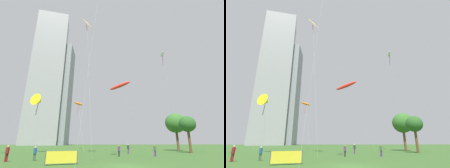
% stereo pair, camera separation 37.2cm
% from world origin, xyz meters
% --- Properties ---
extents(ground, '(280.00, 280.00, 0.00)m').
position_xyz_m(ground, '(0.00, 0.00, 0.00)').
color(ground, '#335623').
extents(person_standing_0, '(0.37, 0.37, 1.69)m').
position_xyz_m(person_standing_0, '(6.24, 10.83, 0.97)').
color(person_standing_0, '#593372').
rests_on(person_standing_0, ground).
extents(person_standing_1, '(0.37, 0.37, 1.65)m').
position_xyz_m(person_standing_1, '(0.60, 10.81, 0.95)').
color(person_standing_1, '#2D2D33').
rests_on(person_standing_1, ground).
extents(person_standing_2, '(0.36, 0.36, 1.61)m').
position_xyz_m(person_standing_2, '(-10.16, 5.74, 0.93)').
color(person_standing_2, '#3F593F').
rests_on(person_standing_2, ground).
extents(person_standing_3, '(0.39, 0.39, 1.75)m').
position_xyz_m(person_standing_3, '(-12.95, 4.92, 1.01)').
color(person_standing_3, maroon).
rests_on(person_standing_3, ground).
extents(person_standing_5, '(0.39, 0.39, 1.75)m').
position_xyz_m(person_standing_5, '(3.03, 16.44, 1.01)').
color(person_standing_5, '#593372').
rests_on(person_standing_5, ground).
extents(kite_flying_0, '(3.41, 9.23, 12.41)m').
position_xyz_m(kite_flying_0, '(-16.22, 21.97, 10.88)').
color(kite_flying_0, silver).
rests_on(kite_flying_0, ground).
extents(kite_flying_2, '(4.51, 10.50, 14.40)m').
position_xyz_m(kite_flying_2, '(-8.91, 37.43, 13.71)').
color(kite_flying_2, silver).
rests_on(kite_flying_2, ground).
extents(kite_flying_4, '(8.53, 4.63, 13.97)m').
position_xyz_m(kite_flying_4, '(1.59, 15.80, 12.98)').
color(kite_flying_4, silver).
rests_on(kite_flying_4, ground).
extents(kite_flying_5, '(4.93, 5.37, 26.47)m').
position_xyz_m(kite_flying_5, '(15.26, 25.12, 25.85)').
color(kite_flying_5, silver).
rests_on(kite_flying_5, ground).
extents(kite_flying_6, '(3.52, 6.19, 26.87)m').
position_xyz_m(kite_flying_6, '(-5.46, 12.71, 25.40)').
color(kite_flying_6, silver).
rests_on(kite_flying_6, ground).
extents(park_tree_0, '(5.30, 5.30, 9.36)m').
position_xyz_m(park_tree_0, '(17.77, 27.16, 6.80)').
color(park_tree_0, brown).
rests_on(park_tree_0, ground).
extents(park_tree_1, '(3.43, 3.43, 7.40)m').
position_xyz_m(park_tree_1, '(16.35, 18.67, 5.65)').
color(park_tree_1, brown).
rests_on(park_tree_1, ground).
extents(distant_highrise_0, '(20.67, 20.13, 75.41)m').
position_xyz_m(distant_highrise_0, '(-34.17, 112.21, 37.70)').
color(distant_highrise_0, gray).
rests_on(distant_highrise_0, ground).
extents(distant_highrise_1, '(26.45, 26.56, 100.92)m').
position_xyz_m(distant_highrise_1, '(-41.28, 108.48, 50.46)').
color(distant_highrise_1, '#939399').
rests_on(distant_highrise_1, ground).
extents(event_banner, '(2.99, 0.79, 1.31)m').
position_xyz_m(event_banner, '(-6.22, 1.59, 0.70)').
color(event_banner, '#4C4C4C').
rests_on(event_banner, ground).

